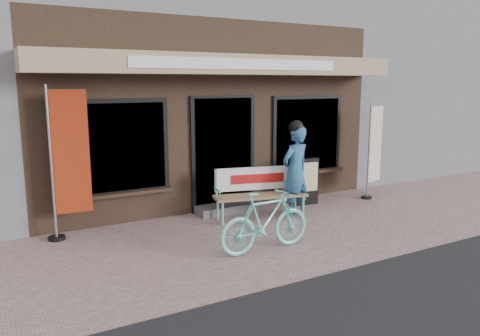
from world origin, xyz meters
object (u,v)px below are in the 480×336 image
person (295,169)px  nobori_cream (374,149)px  menu_stand (307,181)px  bench (259,189)px  bicycle (266,221)px  nobori_red (68,161)px

person → nobori_cream: 2.34m
nobori_cream → menu_stand: 1.72m
bench → person: size_ratio=0.99×
bicycle → nobori_red: bearing=48.6°
person → bench: bearing=146.3°
bench → bicycle: (-0.83, -1.52, -0.09)m
person → nobori_cream: (2.31, 0.35, 0.17)m
person → nobori_red: (-3.82, 0.72, 0.37)m
person → bicycle: 1.99m
bench → person: bearing=-6.9°
nobori_cream → menu_stand: size_ratio=2.12×
person → menu_stand: person is taller
nobori_red → nobori_cream: (6.13, -0.37, -0.20)m
nobori_red → menu_stand: 4.58m
nobori_red → nobori_cream: nobori_red is taller
bench → menu_stand: size_ratio=1.84×
person → bicycle: size_ratio=1.18×
nobori_red → menu_stand: bearing=2.1°
bench → bicycle: bearing=-105.0°
nobori_cream → bicycle: bearing=-170.7°
nobori_red → menu_stand: size_ratio=2.54×
bicycle → nobori_cream: (3.77, 1.63, 0.59)m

